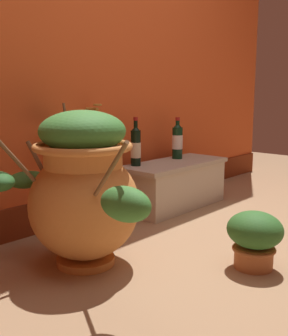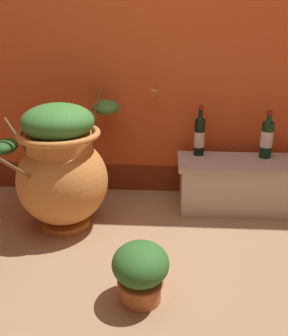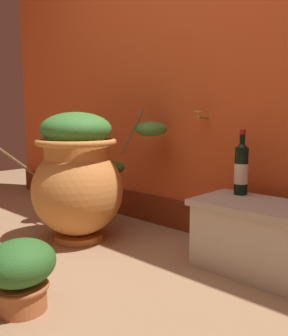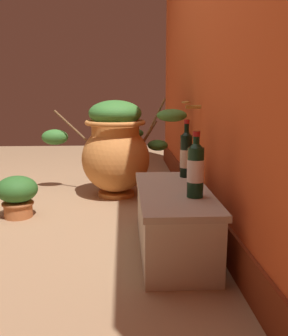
{
  "view_description": "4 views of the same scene",
  "coord_description": "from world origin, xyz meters",
  "views": [
    {
      "loc": [
        -1.89,
        -1.01,
        0.85
      ],
      "look_at": [
        0.03,
        0.7,
        0.38
      ],
      "focal_mm": 45.56,
      "sensor_mm": 36.0,
      "label": 1
    },
    {
      "loc": [
        0.02,
        -1.52,
        1.18
      ],
      "look_at": [
        -0.12,
        0.66,
        0.34
      ],
      "focal_mm": 40.77,
      "sensor_mm": 36.0,
      "label": 2
    },
    {
      "loc": [
        1.19,
        -0.77,
        0.75
      ],
      "look_at": [
        -0.14,
        0.63,
        0.47
      ],
      "focal_mm": 40.14,
      "sensor_mm": 36.0,
      "label": 3
    },
    {
      "loc": [
        2.45,
        0.59,
        0.83
      ],
      "look_at": [
        0.03,
        0.72,
        0.35
      ],
      "focal_mm": 41.53,
      "sensor_mm": 36.0,
      "label": 4
    }
  ],
  "objects": [
    {
      "name": "wine_bottle_left",
      "position": [
        0.24,
        0.96,
        0.47
      ],
      "size": [
        0.07,
        0.07,
        0.34
      ],
      "color": "black",
      "rests_on": "stone_ledge"
    },
    {
      "name": "back_wall",
      "position": [
        -0.0,
        1.2,
        1.29
      ],
      "size": [
        4.4,
        0.33,
        2.6
      ],
      "color": "#D15123",
      "rests_on": "ground_plane"
    },
    {
      "name": "potted_shrub",
      "position": [
        -0.08,
        -0.11,
        0.16
      ],
      "size": [
        0.25,
        0.27,
        0.28
      ],
      "color": "#B26638",
      "rests_on": "ground_plane"
    },
    {
      "name": "wine_bottle_middle",
      "position": [
        0.68,
        0.93,
        0.48
      ],
      "size": [
        0.08,
        0.08,
        0.31
      ],
      "color": "black",
      "rests_on": "stone_ledge"
    },
    {
      "name": "stone_ledge",
      "position": [
        0.54,
        0.85,
        0.18
      ],
      "size": [
        0.88,
        0.36,
        0.33
      ],
      "color": "beige",
      "rests_on": "ground_plane"
    },
    {
      "name": "ground_plane",
      "position": [
        0.0,
        0.0,
        0.0
      ],
      "size": [
        7.0,
        7.0,
        0.0
      ],
      "primitive_type": "plane",
      "color": "#9E7A56"
    },
    {
      "name": "terracotta_urn",
      "position": [
        -0.6,
        0.54,
        0.39
      ],
      "size": [
        0.75,
        1.15,
        0.78
      ],
      "color": "#CC7F3D",
      "rests_on": "ground_plane"
    }
  ]
}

